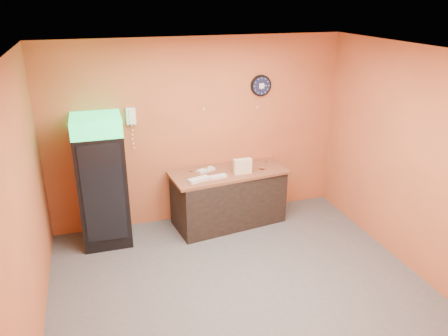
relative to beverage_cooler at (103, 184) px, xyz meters
name	(u,v)px	position (x,y,z in m)	size (l,w,h in m)	color
floor	(241,288)	(1.47, -1.61, -0.91)	(4.50, 4.50, 0.00)	#47474C
back_wall	(198,132)	(1.47, 0.39, 0.49)	(4.50, 0.02, 2.80)	#C76338
left_wall	(22,211)	(-0.78, -1.61, 0.49)	(0.02, 4.00, 2.80)	#C76338
right_wall	(413,161)	(3.72, -1.61, 0.49)	(0.02, 4.00, 2.80)	#C76338
ceiling	(245,53)	(1.47, -1.61, 1.89)	(4.50, 4.00, 0.02)	white
beverage_cooler	(103,184)	(0.00, 0.00, 0.00)	(0.66, 0.67, 1.86)	black
prep_counter	(228,198)	(1.83, 0.03, -0.50)	(1.65, 0.73, 0.82)	black
wall_clock	(261,86)	(2.45, 0.36, 1.15)	(0.32, 0.06, 0.32)	black
wall_phone	(131,116)	(0.49, 0.34, 0.84)	(0.13, 0.11, 0.24)	white
butcher_paper	(229,172)	(1.83, 0.03, -0.06)	(1.74, 0.75, 0.04)	brown
sub_roll_stack	(243,166)	(2.00, -0.12, 0.07)	(0.27, 0.09, 0.23)	beige
wrapped_sandwich_left	(199,180)	(1.32, -0.21, -0.02)	(0.31, 0.12, 0.04)	silver
wrapped_sandwich_mid	(218,177)	(1.61, -0.17, -0.03)	(0.25, 0.10, 0.04)	silver
wrapped_sandwich_right	(206,170)	(1.51, 0.12, -0.02)	(0.27, 0.11, 0.04)	silver
kitchen_tool	(206,169)	(1.51, 0.12, -0.01)	(0.06, 0.06, 0.06)	silver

